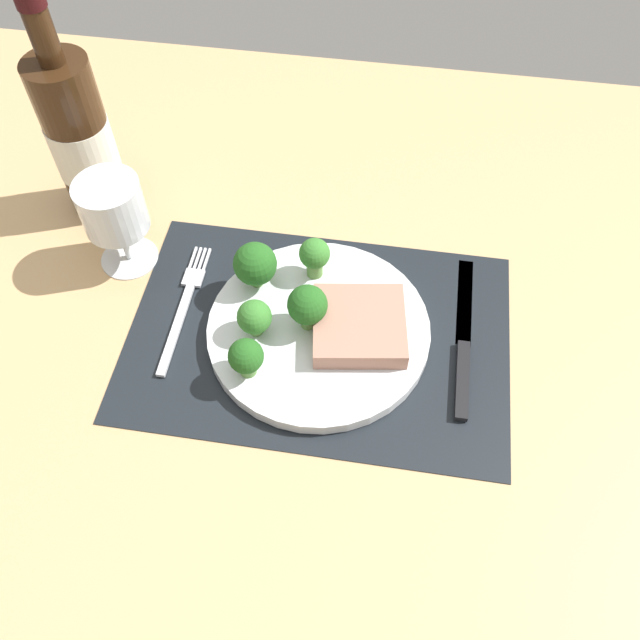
# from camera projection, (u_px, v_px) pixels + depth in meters

# --- Properties ---
(ground_plane) EXTENTS (1.40, 1.10, 0.03)m
(ground_plane) POSITION_uv_depth(u_px,v_px,m) (319.00, 342.00, 0.80)
(ground_plane) COLOR tan
(placemat) EXTENTS (0.44, 0.30, 0.00)m
(placemat) POSITION_uv_depth(u_px,v_px,m) (319.00, 335.00, 0.79)
(placemat) COLOR black
(placemat) RESTS_ON ground_plane
(plate) EXTENTS (0.26, 0.26, 0.02)m
(plate) POSITION_uv_depth(u_px,v_px,m) (319.00, 330.00, 0.78)
(plate) COLOR silver
(plate) RESTS_ON placemat
(steak) EXTENTS (0.12, 0.12, 0.02)m
(steak) POSITION_uv_depth(u_px,v_px,m) (359.00, 328.00, 0.76)
(steak) COLOR tan
(steak) RESTS_ON plate
(broccoli_back_left) EXTENTS (0.04, 0.04, 0.05)m
(broccoli_back_left) POSITION_uv_depth(u_px,v_px,m) (254.00, 317.00, 0.75)
(broccoli_back_left) COLOR #5B8942
(broccoli_back_left) RESTS_ON plate
(broccoli_near_fork) EXTENTS (0.05, 0.05, 0.06)m
(broccoli_near_fork) POSITION_uv_depth(u_px,v_px,m) (307.00, 305.00, 0.74)
(broccoli_near_fork) COLOR #6B994C
(broccoli_near_fork) RESTS_ON plate
(broccoli_center) EXTENTS (0.04, 0.04, 0.05)m
(broccoli_center) POSITION_uv_depth(u_px,v_px,m) (246.00, 357.00, 0.71)
(broccoli_center) COLOR #5B8942
(broccoli_center) RESTS_ON plate
(broccoli_front_edge) EXTENTS (0.04, 0.04, 0.06)m
(broccoli_front_edge) POSITION_uv_depth(u_px,v_px,m) (315.00, 255.00, 0.79)
(broccoli_front_edge) COLOR #5B8942
(broccoli_front_edge) RESTS_ON plate
(broccoli_near_steak) EXTENTS (0.05, 0.05, 0.06)m
(broccoli_near_steak) POSITION_uv_depth(u_px,v_px,m) (255.00, 264.00, 0.78)
(broccoli_near_steak) COLOR #5B8942
(broccoli_near_steak) RESTS_ON plate
(fork) EXTENTS (0.02, 0.19, 0.01)m
(fork) POSITION_uv_depth(u_px,v_px,m) (184.00, 306.00, 0.81)
(fork) COLOR silver
(fork) RESTS_ON placemat
(knife) EXTENTS (0.02, 0.23, 0.01)m
(knife) POSITION_uv_depth(u_px,v_px,m) (463.00, 347.00, 0.77)
(knife) COLOR black
(knife) RESTS_ON placemat
(wine_bottle) EXTENTS (0.08, 0.08, 0.30)m
(wine_bottle) POSITION_uv_depth(u_px,v_px,m) (80.00, 138.00, 0.83)
(wine_bottle) COLOR #331E0F
(wine_bottle) RESTS_ON ground_plane
(wine_glass) EXTENTS (0.08, 0.08, 0.13)m
(wine_glass) POSITION_uv_depth(u_px,v_px,m) (113.00, 211.00, 0.79)
(wine_glass) COLOR silver
(wine_glass) RESTS_ON ground_plane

